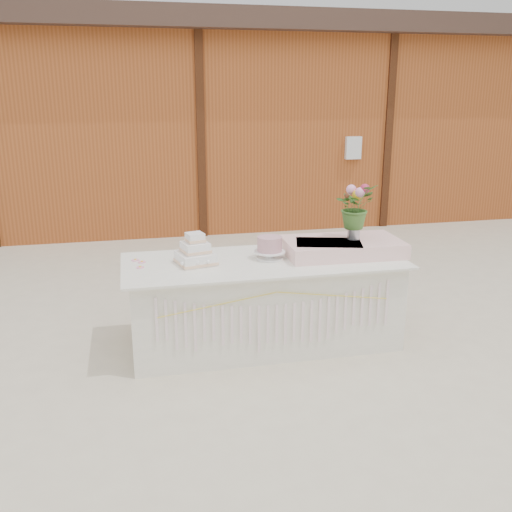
{
  "coord_description": "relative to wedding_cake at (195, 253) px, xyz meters",
  "views": [
    {
      "loc": [
        -1.1,
        -4.56,
        2.17
      ],
      "look_at": [
        0.0,
        0.3,
        0.72
      ],
      "focal_mm": 40.0,
      "sensor_mm": 36.0,
      "label": 1
    }
  ],
  "objects": [
    {
      "name": "pink_cake_stand",
      "position": [
        0.64,
        0.01,
        0.02
      ],
      "size": [
        0.27,
        0.27,
        0.2
      ],
      "color": "white",
      "rests_on": "cake_table"
    },
    {
      "name": "satin_runner",
      "position": [
        1.31,
        0.01,
        -0.03
      ],
      "size": [
        1.04,
        0.62,
        0.13
      ],
      "primitive_type": "cube",
      "rotation": [
        0.0,
        0.0,
        -0.03
      ],
      "color": "#FFD1CD",
      "rests_on": "cake_table"
    },
    {
      "name": "wedding_cake",
      "position": [
        0.0,
        0.0,
        0.0
      ],
      "size": [
        0.36,
        0.36,
        0.27
      ],
      "rotation": [
        0.0,
        0.0,
        0.24
      ],
      "color": "white",
      "rests_on": "cake_table"
    },
    {
      "name": "loose_flowers",
      "position": [
        -0.47,
        0.06,
        -0.08
      ],
      "size": [
        0.13,
        0.32,
        0.02
      ],
      "primitive_type": null,
      "rotation": [
        0.0,
        0.0,
        -0.0
      ],
      "color": "pink",
      "rests_on": "cake_table"
    },
    {
      "name": "cake_table",
      "position": [
        0.58,
        -0.02,
        -0.47
      ],
      "size": [
        2.4,
        1.0,
        0.77
      ],
      "color": "white",
      "rests_on": "ground"
    },
    {
      "name": "bouquet",
      "position": [
        1.41,
        0.02,
        0.38
      ],
      "size": [
        0.45,
        0.43,
        0.39
      ],
      "primitive_type": "imported",
      "rotation": [
        0.0,
        0.0,
        0.5
      ],
      "color": "#406C2B",
      "rests_on": "flower_vase"
    },
    {
      "name": "flower_vase",
      "position": [
        1.41,
        0.02,
        0.11
      ],
      "size": [
        0.11,
        0.11,
        0.15
      ],
      "primitive_type": "cylinder",
      "color": "silver",
      "rests_on": "satin_runner"
    },
    {
      "name": "ground",
      "position": [
        0.58,
        -0.02,
        -0.86
      ],
      "size": [
        80.0,
        80.0,
        0.0
      ],
      "primitive_type": "plane",
      "color": "beige",
      "rests_on": "ground"
    },
    {
      "name": "barn",
      "position": [
        0.57,
        5.98,
        0.82
      ],
      "size": [
        12.6,
        4.6,
        3.3
      ],
      "color": "#984B1F",
      "rests_on": "ground"
    }
  ]
}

